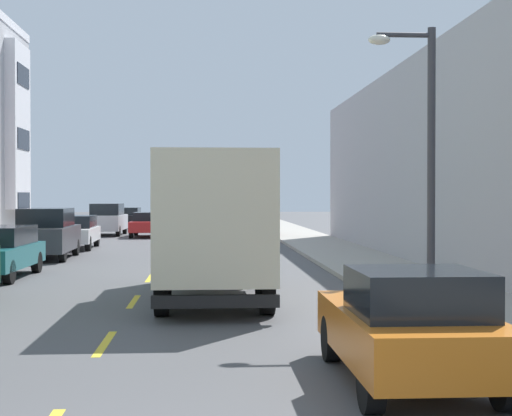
# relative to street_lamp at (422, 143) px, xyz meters

# --- Properties ---
(ground_plane) EXTENTS (160.00, 160.00, 0.00)m
(ground_plane) POSITION_rel_street_lamp_xyz_m (-5.92, 20.62, -3.45)
(ground_plane) COLOR #4C4C4F
(sidewalk_left) EXTENTS (3.20, 120.00, 0.14)m
(sidewalk_left) POSITION_rel_street_lamp_xyz_m (-13.02, 18.62, -3.38)
(sidewalk_left) COLOR #A39E93
(sidewalk_left) RESTS_ON ground_plane
(sidewalk_right) EXTENTS (3.20, 120.00, 0.14)m
(sidewalk_right) POSITION_rel_street_lamp_xyz_m (1.18, 18.62, -3.38)
(sidewalk_right) COLOR #A39E93
(sidewalk_right) RESTS_ON ground_plane
(lane_centerline_dashes) EXTENTS (0.14, 47.20, 0.01)m
(lane_centerline_dashes) POSITION_rel_street_lamp_xyz_m (-5.92, 15.12, -3.44)
(lane_centerline_dashes) COLOR yellow
(lane_centerline_dashes) RESTS_ON ground_plane
(street_lamp) EXTENTS (1.35, 0.28, 5.59)m
(street_lamp) POSITION_rel_street_lamp_xyz_m (0.00, 0.00, 0.00)
(street_lamp) COLOR #38383D
(street_lamp) RESTS_ON sidewalk_right
(delivery_box_truck) EXTENTS (2.44, 7.72, 3.30)m
(delivery_box_truck) POSITION_rel_street_lamp_xyz_m (-4.12, 2.93, -1.56)
(delivery_box_truck) COLOR beige
(delivery_box_truck) RESTS_ON ground_plane
(parked_suv_silver) EXTENTS (2.02, 4.83, 1.93)m
(parked_suv_silver) POSITION_rel_street_lamp_xyz_m (-10.30, 32.51, -2.46)
(parked_suv_silver) COLOR #B2B5BA
(parked_suv_silver) RESTS_ON ground_plane
(parked_wagon_white) EXTENTS (1.94, 4.74, 1.50)m
(parked_wagon_white) POSITION_rel_street_lamp_xyz_m (-10.25, 20.61, -2.64)
(parked_wagon_white) COLOR silver
(parked_wagon_white) RESTS_ON ground_plane
(parked_suv_charcoal) EXTENTS (2.06, 4.84, 1.93)m
(parked_suv_charcoal) POSITION_rel_street_lamp_xyz_m (-10.36, 14.85, -2.46)
(parked_suv_charcoal) COLOR #333338
(parked_suv_charcoal) RESTS_ON ground_plane
(parked_pickup_champagne) EXTENTS (2.10, 5.34, 1.73)m
(parked_pickup_champagne) POSITION_rel_street_lamp_xyz_m (-1.60, 38.89, -2.62)
(parked_pickup_champagne) COLOR tan
(parked_pickup_champagne) RESTS_ON ground_plane
(parked_wagon_black) EXTENTS (1.85, 4.71, 1.50)m
(parked_wagon_black) POSITION_rel_street_lamp_xyz_m (-10.23, 44.82, -2.64)
(parked_wagon_black) COLOR black
(parked_wagon_black) RESTS_ON ground_plane
(parked_hatchback_orange) EXTENTS (1.74, 4.00, 1.50)m
(parked_hatchback_orange) POSITION_rel_street_lamp_xyz_m (-1.69, -5.41, -2.69)
(parked_hatchback_orange) COLOR orange
(parked_hatchback_orange) RESTS_ON ground_plane
(parked_hatchback_burgundy) EXTENTS (1.76, 4.01, 1.50)m
(parked_hatchback_burgundy) POSITION_rel_street_lamp_xyz_m (-1.45, 30.14, -2.69)
(parked_hatchback_burgundy) COLOR maroon
(parked_hatchback_burgundy) RESTS_ON ground_plane
(moving_red_sedan) EXTENTS (1.80, 4.50, 1.43)m
(moving_red_sedan) POSITION_rel_street_lamp_xyz_m (-7.72, 30.58, -2.70)
(moving_red_sedan) COLOR #AD1E1E
(moving_red_sedan) RESTS_ON ground_plane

